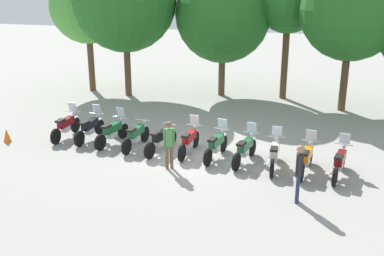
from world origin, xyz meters
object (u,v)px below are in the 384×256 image
(motorcycle_9, at_px, (306,158))
(person_1, at_px, (169,141))
(motorcycle_8, at_px, (274,154))
(tree_1, at_px, (125,0))
(tree_0, at_px, (87,6))
(motorcycle_10, at_px, (340,162))
(motorcycle_5, at_px, (189,141))
(tree_4, at_px, (352,10))
(motorcycle_1, at_px, (90,128))
(motorcycle_4, at_px, (161,139))
(tree_2, at_px, (223,15))
(motorcycle_7, at_px, (245,149))
(motorcycle_6, at_px, (216,145))
(traffic_cone, at_px, (7,135))
(motorcycle_2, at_px, (112,132))
(motorcycle_0, at_px, (66,126))
(tree_3, at_px, (288,3))
(person_0, at_px, (299,169))
(motorcycle_3, at_px, (136,135))

(motorcycle_9, bearing_deg, person_1, 109.82)
(motorcycle_8, height_order, tree_1, tree_1)
(tree_0, bearing_deg, motorcycle_10, -32.47)
(motorcycle_5, height_order, tree_4, tree_4)
(motorcycle_1, relative_size, motorcycle_4, 1.01)
(motorcycle_9, distance_m, tree_2, 11.68)
(tree_2, bearing_deg, tree_1, -163.61)
(motorcycle_1, height_order, motorcycle_7, same)
(motorcycle_6, xyz_separation_m, motorcycle_10, (4.35, -0.46, 0.00))
(tree_1, xyz_separation_m, tree_4, (11.51, 0.17, -0.29))
(motorcycle_9, relative_size, tree_1, 0.27)
(motorcycle_7, height_order, traffic_cone, motorcycle_7)
(motorcycle_7, height_order, tree_1, tree_1)
(motorcycle_1, bearing_deg, traffic_cone, 113.96)
(motorcycle_2, bearing_deg, motorcycle_0, 96.53)
(motorcycle_7, xyz_separation_m, motorcycle_9, (2.17, -0.30, 0.00))
(motorcycle_2, xyz_separation_m, tree_3, (5.84, 9.29, 4.56))
(motorcycle_1, relative_size, person_1, 1.27)
(tree_3, relative_size, traffic_cone, 12.26)
(motorcycle_6, bearing_deg, tree_3, -0.63)
(motorcycle_7, bearing_deg, tree_4, -11.97)
(motorcycle_1, xyz_separation_m, motorcycle_10, (9.78, -0.96, 0.00))
(motorcycle_10, xyz_separation_m, tree_2, (-6.25, 9.76, 3.91))
(tree_4, bearing_deg, person_0, -97.70)
(motorcycle_0, bearing_deg, tree_3, -41.06)
(motorcycle_4, distance_m, motorcycle_5, 1.09)
(traffic_cone, bearing_deg, tree_4, 33.37)
(motorcycle_9, relative_size, tree_3, 0.32)
(motorcycle_6, distance_m, tree_4, 10.20)
(motorcycle_0, distance_m, tree_0, 9.41)
(motorcycle_4, xyz_separation_m, tree_0, (-7.28, 8.28, 4.31))
(tree_1, bearing_deg, motorcycle_6, -48.41)
(motorcycle_4, relative_size, motorcycle_9, 0.99)
(motorcycle_2, height_order, motorcycle_8, same)
(motorcycle_7, distance_m, traffic_cone, 9.68)
(tree_2, height_order, tree_4, tree_4)
(motorcycle_2, xyz_separation_m, motorcycle_10, (8.69, -0.78, 0.00))
(tree_0, bearing_deg, person_1, -50.20)
(motorcycle_4, bearing_deg, tree_1, 43.92)
(motorcycle_9, bearing_deg, motorcycle_7, 90.07)
(motorcycle_9, relative_size, motorcycle_10, 1.00)
(motorcycle_8, relative_size, motorcycle_9, 1.00)
(motorcycle_5, xyz_separation_m, person_1, (-0.26, -1.57, 0.50))
(motorcycle_7, distance_m, motorcycle_10, 3.28)
(tree_3, bearing_deg, motorcycle_1, -127.26)
(motorcycle_6, bearing_deg, motorcycle_3, 94.99)
(tree_2, height_order, traffic_cone, tree_2)
(person_1, bearing_deg, motorcycle_2, -146.64)
(motorcycle_5, distance_m, tree_0, 12.44)
(motorcycle_5, bearing_deg, motorcycle_3, 92.33)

